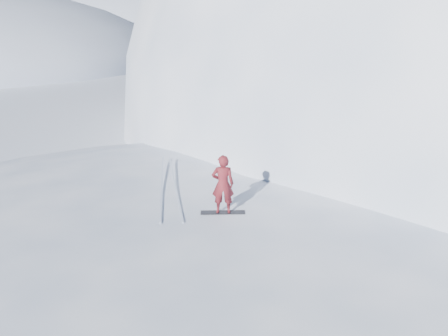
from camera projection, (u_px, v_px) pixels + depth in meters
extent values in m
ellipsoid|color=white|center=(245.00, 280.00, 14.24)|extent=(36.00, 28.00, 4.80)
ellipsoid|color=white|center=(374.00, 137.00, 29.87)|extent=(28.00, 24.00, 18.00)
ellipsoid|color=white|center=(87.00, 40.00, 115.86)|extent=(140.00, 90.00, 36.00)
ellipsoid|color=white|center=(168.00, 233.00, 17.15)|extent=(7.00, 6.30, 1.00)
ellipsoid|color=white|center=(420.00, 266.00, 14.97)|extent=(4.00, 3.60, 0.60)
cube|color=black|center=(223.00, 212.00, 13.45)|extent=(1.38, 0.33, 0.02)
imported|color=maroon|center=(223.00, 184.00, 13.12)|extent=(0.70, 0.48, 1.85)
cube|color=silver|center=(162.00, 184.00, 15.58)|extent=(0.97, 5.94, 0.04)
cube|color=silver|center=(175.00, 184.00, 15.57)|extent=(1.36, 5.87, 0.04)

